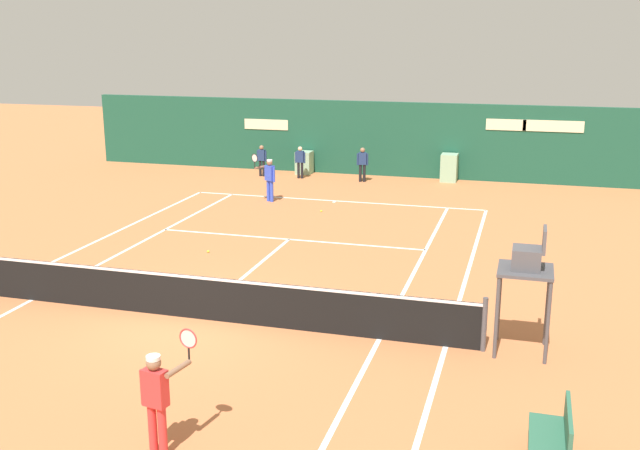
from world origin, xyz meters
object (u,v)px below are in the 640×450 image
at_px(player_near_side, 157,394).
at_px(tennis_ball_by_sideline, 321,211).
at_px(umpire_chair, 526,268).
at_px(ball_kid_right_post, 300,160).
at_px(tennis_ball_mid_court, 208,251).
at_px(player_on_baseline, 269,176).
at_px(player_bench, 555,434).
at_px(ball_kid_left_post, 362,162).
at_px(ball_kid_centre_post, 262,158).

height_order(player_near_side, tennis_ball_by_sideline, player_near_side).
bearing_deg(umpire_chair, ball_kid_right_post, 31.09).
height_order(ball_kid_right_post, tennis_ball_by_sideline, ball_kid_right_post).
xyz_separation_m(umpire_chair, tennis_ball_mid_court, (-8.40, 4.33, -1.61)).
relative_size(player_near_side, tennis_ball_by_sideline, 26.19).
height_order(umpire_chair, player_on_baseline, umpire_chair).
distance_m(player_bench, player_near_side, 5.55).
distance_m(player_bench, ball_kid_right_post, 21.40).
distance_m(player_near_side, tennis_ball_mid_court, 10.08).
height_order(tennis_ball_mid_court, tennis_ball_by_sideline, same).
distance_m(umpire_chair, ball_kid_right_post, 17.79).
distance_m(ball_kid_left_post, tennis_ball_by_sideline, 5.53).
distance_m(ball_kid_centre_post, tennis_ball_by_sideline, 6.90).
relative_size(umpire_chair, player_on_baseline, 1.39).
xyz_separation_m(player_near_side, ball_kid_right_post, (-4.29, 20.29, -0.17)).
bearing_deg(tennis_ball_mid_court, ball_kid_left_post, 80.34).
bearing_deg(ball_kid_right_post, player_bench, 115.06).
relative_size(player_on_baseline, ball_kid_left_post, 1.27).
height_order(umpire_chair, ball_kid_left_post, umpire_chair).
xyz_separation_m(ball_kid_right_post, tennis_ball_mid_court, (0.77, -10.89, -0.73)).
bearing_deg(tennis_ball_by_sideline, player_bench, -62.03).
bearing_deg(player_bench, umpire_chair, 7.55).
height_order(ball_kid_centre_post, ball_kid_left_post, ball_kid_left_post).
height_order(player_on_baseline, ball_kid_left_post, player_on_baseline).
distance_m(player_on_baseline, ball_kid_left_post, 5.04).
relative_size(ball_kid_left_post, tennis_ball_by_sideline, 20.42).
relative_size(player_near_side, tennis_ball_mid_court, 26.19).
bearing_deg(player_near_side, umpire_chair, 56.56).
height_order(player_on_baseline, ball_kid_centre_post, player_on_baseline).
xyz_separation_m(player_on_baseline, tennis_ball_by_sideline, (2.22, -1.03, -0.89)).
distance_m(umpire_chair, ball_kid_left_post, 16.59).
height_order(ball_kid_right_post, tennis_ball_mid_court, ball_kid_right_post).
bearing_deg(ball_kid_centre_post, umpire_chair, 127.49).
distance_m(player_on_baseline, tennis_ball_mid_court, 6.53).
height_order(player_near_side, tennis_ball_mid_court, player_near_side).
bearing_deg(tennis_ball_mid_court, ball_kid_right_post, 94.07).
xyz_separation_m(player_bench, player_on_baseline, (-9.45, 14.64, 0.41)).
bearing_deg(ball_kid_centre_post, player_near_side, 108.37).
bearing_deg(player_near_side, tennis_ball_by_sideline, 107.53).
bearing_deg(tennis_ball_by_sideline, ball_kid_left_post, 88.28).
xyz_separation_m(player_near_side, tennis_ball_by_sideline, (-1.82, 14.82, -0.90)).
distance_m(player_on_baseline, player_near_side, 16.36).
height_order(ball_kid_left_post, tennis_ball_by_sideline, ball_kid_left_post).
relative_size(player_bench, player_near_side, 0.70).
distance_m(umpire_chair, tennis_ball_by_sideline, 11.94).
xyz_separation_m(ball_kid_left_post, tennis_ball_by_sideline, (-0.16, -5.47, -0.77)).
distance_m(tennis_ball_mid_court, tennis_ball_by_sideline, 5.67).
height_order(ball_kid_centre_post, tennis_ball_by_sideline, ball_kid_centre_post).
bearing_deg(player_near_side, ball_kid_right_post, 112.44).
bearing_deg(ball_kid_left_post, tennis_ball_mid_court, 69.29).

